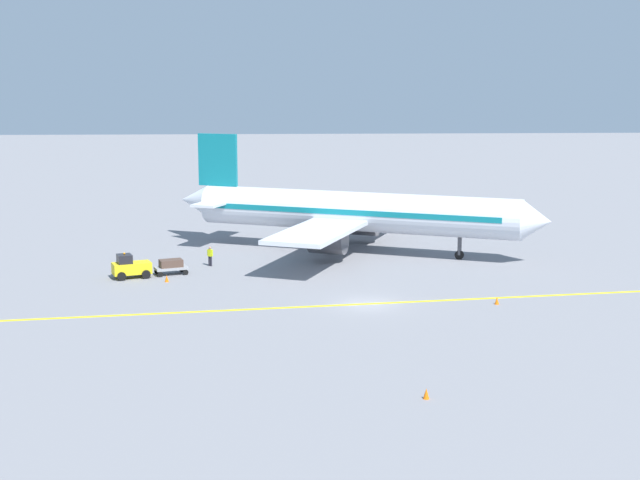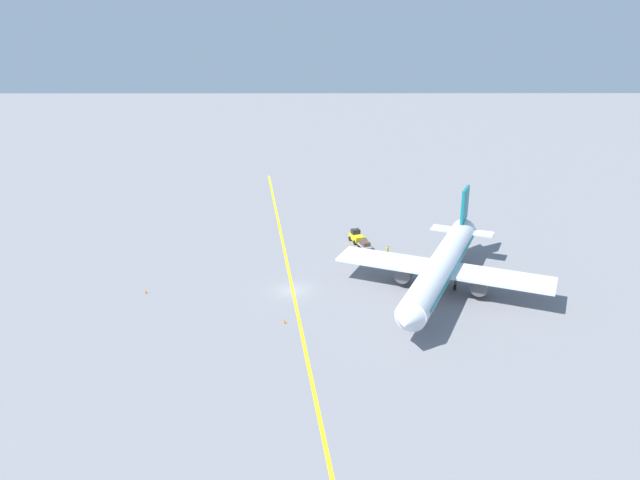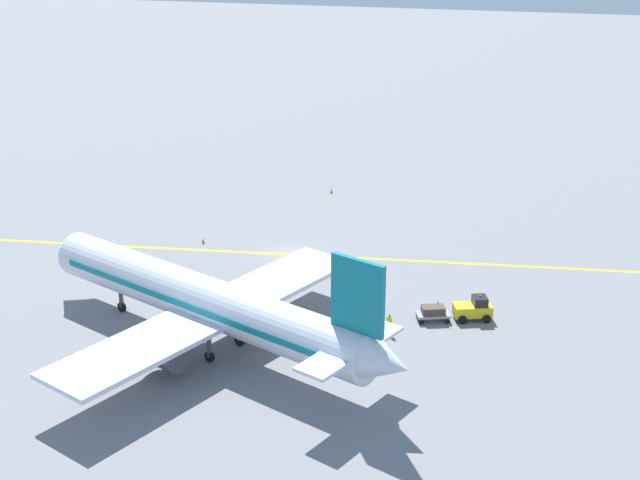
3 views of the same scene
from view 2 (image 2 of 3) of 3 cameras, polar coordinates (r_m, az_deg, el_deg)
ground_plane at (r=82.46m, az=-2.51°, el=-4.63°), size 400.00×400.00×0.00m
apron_yellow_centreline at (r=82.46m, az=-2.51°, el=-4.62°), size 15.40×119.11×0.01m
airplane_at_gate at (r=81.89m, az=11.10°, el=-2.36°), size 27.78×33.80×10.60m
baggage_tug_white at (r=98.94m, az=3.36°, el=0.32°), size 2.54×3.33×2.11m
baggage_cart_trailing at (r=96.16m, az=4.12°, el=-0.40°), size 2.19×2.92×1.24m
ground_crew_worker at (r=93.65m, az=6.19°, el=-0.96°), size 0.38×0.50×1.68m
traffic_cone_near_nose at (r=74.19m, az=-3.27°, el=-7.44°), size 0.32×0.32×0.55m
traffic_cone_mid_apron at (r=84.54m, az=-15.66°, el=-4.56°), size 0.32×0.32×0.55m
traffic_cone_by_wingtip at (r=96.22m, az=2.49°, el=-0.66°), size 0.32×0.32×0.55m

